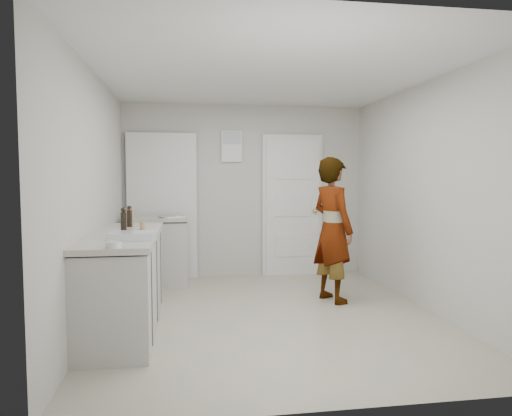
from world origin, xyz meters
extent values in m
plane|color=#B1A994|center=(0.00, 0.00, 0.00)|extent=(4.00, 4.00, 0.00)
plane|color=beige|center=(0.00, 2.00, 1.25)|extent=(3.50, 0.00, 3.50)
plane|color=beige|center=(0.00, -2.00, 1.25)|extent=(3.50, 0.00, 3.50)
plane|color=beige|center=(-1.75, 0.00, 1.25)|extent=(0.00, 4.00, 4.00)
plane|color=beige|center=(1.75, 0.00, 1.25)|extent=(0.00, 4.00, 4.00)
plane|color=silver|center=(0.00, 0.00, 2.50)|extent=(4.00, 4.00, 0.00)
cube|color=white|center=(0.70, 1.93, 1.00)|extent=(0.80, 0.05, 2.00)
cube|color=white|center=(0.70, 1.96, 1.03)|extent=(0.90, 0.04, 2.10)
sphere|color=tan|center=(1.03, 1.88, 0.95)|extent=(0.07, 0.07, 0.07)
cube|color=white|center=(-0.20, 1.97, 1.90)|extent=(0.30, 0.02, 0.45)
cube|color=black|center=(-1.20, 1.97, 1.02)|extent=(0.90, 0.05, 2.04)
cube|color=white|center=(-1.20, 1.94, 1.03)|extent=(0.98, 0.02, 2.10)
cube|color=silver|center=(-1.45, -0.20, 0.43)|extent=(0.60, 1.90, 0.86)
cube|color=black|center=(-1.45, -0.20, 0.04)|extent=(0.56, 1.86, 0.08)
cube|color=beige|center=(-1.45, -0.20, 0.90)|extent=(0.64, 1.96, 0.05)
cube|color=silver|center=(-1.25, 1.55, 0.43)|extent=(0.80, 0.55, 0.86)
cube|color=black|center=(-1.25, 1.55, 0.04)|extent=(0.75, 0.54, 0.08)
cube|color=beige|center=(-1.25, 1.55, 0.90)|extent=(0.84, 0.61, 0.05)
imported|color=silver|center=(0.83, 0.45, 0.84)|extent=(0.60, 0.72, 1.69)
cube|color=#906648|center=(-1.49, 0.39, 1.02)|extent=(0.13, 0.09, 0.20)
cylinder|color=tan|center=(-1.30, 0.06, 0.97)|extent=(0.05, 0.05, 0.08)
cylinder|color=black|center=(-1.46, 0.36, 1.01)|extent=(0.06, 0.06, 0.18)
sphere|color=black|center=(-1.46, 0.36, 1.13)|extent=(0.05, 0.05, 0.05)
cylinder|color=black|center=(-1.45, -0.19, 1.02)|extent=(0.05, 0.05, 0.20)
sphere|color=black|center=(-1.45, -0.19, 1.15)|extent=(0.05, 0.05, 0.05)
cube|color=silver|center=(-1.32, -0.66, 0.96)|extent=(0.38, 0.27, 0.07)
cube|color=silver|center=(-1.32, -0.66, 0.95)|extent=(0.33, 0.23, 0.05)
cylinder|color=silver|center=(-1.41, -1.10, 0.95)|extent=(0.12, 0.12, 0.05)
sphere|color=white|center=(-1.43, -1.11, 0.95)|extent=(0.04, 0.04, 0.04)
sphere|color=white|center=(-1.39, -1.09, 0.95)|extent=(0.04, 0.04, 0.04)
cube|color=white|center=(-1.06, 1.47, 0.93)|extent=(0.37, 0.40, 0.01)
camera|label=1|loc=(-0.85, -4.66, 1.47)|focal=32.00mm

